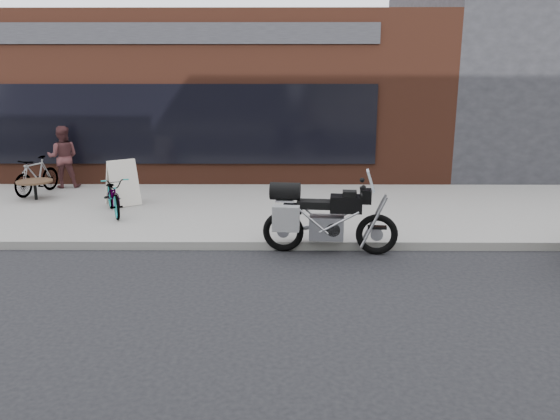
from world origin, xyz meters
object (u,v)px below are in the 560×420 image
at_px(bicycle_rear, 37,176).
at_px(sandwich_sign, 122,182).
at_px(bicycle_front, 113,195).
at_px(cafe_patron_left, 63,157).
at_px(cafe_table, 34,182).
at_px(motorcycle, 321,217).

height_order(bicycle_rear, sandwich_sign, sandwich_sign).
xyz_separation_m(bicycle_rear, sandwich_sign, (2.36, -1.08, 0.05)).
bearing_deg(bicycle_rear, bicycle_front, -21.74).
relative_size(bicycle_front, cafe_patron_left, 0.98).
xyz_separation_m(sandwich_sign, cafe_patron_left, (-2.00, 1.86, 0.28)).
bearing_deg(bicycle_front, bicycle_rear, 117.23).
bearing_deg(cafe_table, motorcycle, -27.79).
relative_size(sandwich_sign, cafe_table, 1.27).
distance_m(bicycle_rear, cafe_patron_left, 0.92).
distance_m(motorcycle, cafe_patron_left, 7.75).
xyz_separation_m(motorcycle, bicycle_rear, (-6.50, 3.93, -0.03)).
relative_size(bicycle_front, sandwich_sign, 1.53).
bearing_deg(cafe_patron_left, cafe_table, 73.31).
relative_size(bicycle_front, cafe_table, 1.94).
bearing_deg(sandwich_sign, motorcycle, -71.15).
distance_m(motorcycle, bicycle_rear, 7.59).
distance_m(motorcycle, cafe_table, 7.10).
relative_size(motorcycle, cafe_table, 2.91).
bearing_deg(motorcycle, sandwich_sign, 151.55).
height_order(motorcycle, bicycle_front, motorcycle).
distance_m(bicycle_front, cafe_patron_left, 3.41).
height_order(bicycle_rear, cafe_patron_left, cafe_patron_left).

